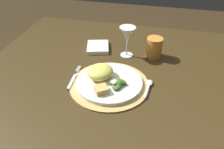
{
  "coord_description": "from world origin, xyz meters",
  "views": [
    {
      "loc": [
        0.21,
        -0.84,
        1.31
      ],
      "look_at": [
        0.02,
        -0.04,
        0.73
      ],
      "focal_mm": 37.33,
      "sensor_mm": 36.0,
      "label": 1
    }
  ],
  "objects_px": {
    "fork": "(74,78)",
    "napkin": "(98,47)",
    "dinner_plate": "(109,82)",
    "wine_glass": "(127,35)",
    "dining_table": "(109,91)",
    "spoon": "(149,85)",
    "amber_tumbler": "(154,48)"
  },
  "relations": [
    {
      "from": "dinner_plate",
      "to": "wine_glass",
      "type": "relative_size",
      "value": 1.81
    },
    {
      "from": "dinner_plate",
      "to": "spoon",
      "type": "relative_size",
      "value": 2.23
    },
    {
      "from": "dinner_plate",
      "to": "spoon",
      "type": "height_order",
      "value": "dinner_plate"
    },
    {
      "from": "dining_table",
      "to": "dinner_plate",
      "type": "distance_m",
      "value": 0.16
    },
    {
      "from": "dining_table",
      "to": "spoon",
      "type": "xyz_separation_m",
      "value": [
        0.19,
        -0.07,
        0.12
      ]
    },
    {
      "from": "wine_glass",
      "to": "amber_tumbler",
      "type": "relative_size",
      "value": 1.52
    },
    {
      "from": "dinner_plate",
      "to": "wine_glass",
      "type": "xyz_separation_m",
      "value": [
        0.03,
        0.26,
        0.1
      ]
    },
    {
      "from": "napkin",
      "to": "amber_tumbler",
      "type": "relative_size",
      "value": 1.28
    },
    {
      "from": "napkin",
      "to": "dining_table",
      "type": "bearing_deg",
      "value": -61.1
    },
    {
      "from": "dinner_plate",
      "to": "amber_tumbler",
      "type": "height_order",
      "value": "amber_tumbler"
    },
    {
      "from": "spoon",
      "to": "dinner_plate",
      "type": "bearing_deg",
      "value": -171.8
    },
    {
      "from": "dinner_plate",
      "to": "fork",
      "type": "height_order",
      "value": "dinner_plate"
    },
    {
      "from": "dinner_plate",
      "to": "spoon",
      "type": "bearing_deg",
      "value": 8.2
    },
    {
      "from": "dinner_plate",
      "to": "amber_tumbler",
      "type": "bearing_deg",
      "value": 59.94
    },
    {
      "from": "dinner_plate",
      "to": "spoon",
      "type": "xyz_separation_m",
      "value": [
        0.16,
        0.02,
        -0.01
      ]
    },
    {
      "from": "wine_glass",
      "to": "amber_tumbler",
      "type": "distance_m",
      "value": 0.15
    },
    {
      "from": "napkin",
      "to": "wine_glass",
      "type": "xyz_separation_m",
      "value": [
        0.16,
        -0.03,
        0.1
      ]
    },
    {
      "from": "dining_table",
      "to": "wine_glass",
      "type": "xyz_separation_m",
      "value": [
        0.05,
        0.17,
        0.22
      ]
    },
    {
      "from": "dining_table",
      "to": "dinner_plate",
      "type": "bearing_deg",
      "value": -76.16
    },
    {
      "from": "fork",
      "to": "napkin",
      "type": "xyz_separation_m",
      "value": [
        0.03,
        0.29,
        0.0
      ]
    },
    {
      "from": "dining_table",
      "to": "napkin",
      "type": "xyz_separation_m",
      "value": [
        -0.11,
        0.2,
        0.12
      ]
    },
    {
      "from": "dinner_plate",
      "to": "fork",
      "type": "relative_size",
      "value": 1.62
    },
    {
      "from": "spoon",
      "to": "napkin",
      "type": "xyz_separation_m",
      "value": [
        -0.29,
        0.27,
        0.0
      ]
    },
    {
      "from": "spoon",
      "to": "napkin",
      "type": "bearing_deg",
      "value": 137.76
    },
    {
      "from": "fork",
      "to": "napkin",
      "type": "bearing_deg",
      "value": 84.54
    },
    {
      "from": "dinner_plate",
      "to": "amber_tumbler",
      "type": "distance_m",
      "value": 0.32
    },
    {
      "from": "napkin",
      "to": "amber_tumbler",
      "type": "xyz_separation_m",
      "value": [
        0.29,
        -0.01,
        0.04
      ]
    },
    {
      "from": "dinner_plate",
      "to": "spoon",
      "type": "distance_m",
      "value": 0.16
    },
    {
      "from": "dining_table",
      "to": "amber_tumbler",
      "type": "bearing_deg",
      "value": 45.3
    },
    {
      "from": "napkin",
      "to": "amber_tumbler",
      "type": "bearing_deg",
      "value": -2.63
    },
    {
      "from": "spoon",
      "to": "amber_tumbler",
      "type": "bearing_deg",
      "value": 90.37
    },
    {
      "from": "spoon",
      "to": "wine_glass",
      "type": "distance_m",
      "value": 0.29
    }
  ]
}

